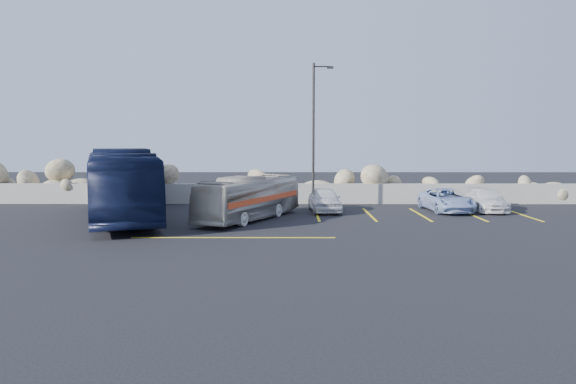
{
  "coord_description": "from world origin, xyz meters",
  "views": [
    {
      "loc": [
        1.24,
        -21.51,
        3.83
      ],
      "look_at": [
        1.13,
        4.0,
        1.45
      ],
      "focal_mm": 35.0,
      "sensor_mm": 36.0,
      "label": 1
    }
  ],
  "objects_px": {
    "car_a": "(325,200)",
    "car_d": "(446,200)",
    "tour_coach": "(120,184)",
    "lamppost": "(314,131)",
    "car_c": "(486,200)",
    "vintage_bus": "(250,198)"
  },
  "relations": [
    {
      "from": "lamppost",
      "to": "vintage_bus",
      "type": "relative_size",
      "value": 1.06
    },
    {
      "from": "car_d",
      "to": "vintage_bus",
      "type": "bearing_deg",
      "value": -167.74
    },
    {
      "from": "lamppost",
      "to": "car_c",
      "type": "xyz_separation_m",
      "value": [
        9.26,
        -0.9,
        -3.71
      ]
    },
    {
      "from": "car_a",
      "to": "car_c",
      "type": "distance_m",
      "value": 8.76
    },
    {
      "from": "vintage_bus",
      "to": "car_c",
      "type": "xyz_separation_m",
      "value": [
        12.53,
        3.4,
        -0.47
      ]
    },
    {
      "from": "lamppost",
      "to": "tour_coach",
      "type": "xyz_separation_m",
      "value": [
        -9.56,
        -4.02,
        -2.59
      ]
    },
    {
      "from": "lamppost",
      "to": "car_a",
      "type": "relative_size",
      "value": 2.1
    },
    {
      "from": "lamppost",
      "to": "car_c",
      "type": "distance_m",
      "value": 10.02
    },
    {
      "from": "car_a",
      "to": "car_d",
      "type": "bearing_deg",
      "value": -2.91
    },
    {
      "from": "tour_coach",
      "to": "car_d",
      "type": "height_order",
      "value": "tour_coach"
    },
    {
      "from": "car_a",
      "to": "car_d",
      "type": "xyz_separation_m",
      "value": [
        6.53,
        0.13,
        -0.04
      ]
    },
    {
      "from": "tour_coach",
      "to": "car_c",
      "type": "relative_size",
      "value": 3.06
    },
    {
      "from": "car_c",
      "to": "car_d",
      "type": "distance_m",
      "value": 2.23
    },
    {
      "from": "car_a",
      "to": "car_c",
      "type": "xyz_separation_m",
      "value": [
        8.75,
        0.36,
        -0.07
      ]
    },
    {
      "from": "tour_coach",
      "to": "car_d",
      "type": "relative_size",
      "value": 2.81
    },
    {
      "from": "tour_coach",
      "to": "car_a",
      "type": "distance_m",
      "value": 10.48
    },
    {
      "from": "car_c",
      "to": "vintage_bus",
      "type": "bearing_deg",
      "value": -161.44
    },
    {
      "from": "car_d",
      "to": "car_a",
      "type": "bearing_deg",
      "value": 176.3
    },
    {
      "from": "lamppost",
      "to": "tour_coach",
      "type": "bearing_deg",
      "value": -157.21
    },
    {
      "from": "vintage_bus",
      "to": "car_c",
      "type": "relative_size",
      "value": 1.88
    },
    {
      "from": "car_a",
      "to": "car_c",
      "type": "bearing_deg",
      "value": -1.69
    },
    {
      "from": "tour_coach",
      "to": "car_d",
      "type": "distance_m",
      "value": 16.88
    }
  ]
}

